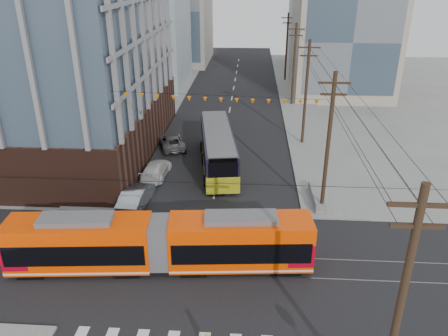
{
  "coord_description": "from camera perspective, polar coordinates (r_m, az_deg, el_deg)",
  "views": [
    {
      "loc": [
        2.87,
        -18.82,
        17.17
      ],
      "look_at": [
        1.13,
        8.32,
        4.84
      ],
      "focal_mm": 35.0,
      "sensor_mm": 36.0,
      "label": 1
    }
  ],
  "objects": [
    {
      "name": "parked_car_silver",
      "position": [
        35.3,
        -11.41,
        -3.73
      ],
      "size": [
        2.09,
        5.08,
        1.64
      ],
      "primitive_type": "imported",
      "rotation": [
        0.0,
        0.0,
        3.07
      ],
      "color": "gray",
      "rests_on": "ground"
    },
    {
      "name": "streetcar",
      "position": [
        27.63,
        -8.32,
        -9.7
      ],
      "size": [
        18.85,
        4.2,
        3.6
      ],
      "primitive_type": null,
      "rotation": [
        0.0,
        0.0,
        0.08
      ],
      "color": "#FF3F00",
      "rests_on": "ground"
    },
    {
      "name": "city_bus",
      "position": [
        41.36,
        -0.83,
        2.63
      ],
      "size": [
        4.66,
        13.24,
        3.67
      ],
      "primitive_type": null,
      "rotation": [
        0.0,
        0.0,
        0.15
      ],
      "color": "black",
      "rests_on": "ground"
    },
    {
      "name": "bg_bldg_ne_far",
      "position": [
        88.71,
        14.11,
        17.12
      ],
      "size": [
        16.0,
        16.0,
        14.0
      ],
      "primitive_type": "cube",
      "color": "#8C99A5",
      "rests_on": "ground"
    },
    {
      "name": "ground",
      "position": [
        25.63,
        -3.9,
        -17.73
      ],
      "size": [
        160.0,
        160.0,
        0.0
      ],
      "primitive_type": "plane",
      "color": "slate"
    },
    {
      "name": "bg_bldg_nw_near",
      "position": [
        74.0,
        -12.51,
        17.52
      ],
      "size": [
        18.0,
        16.0,
        18.0
      ],
      "primitive_type": "cube",
      "color": "#8C99A5",
      "rests_on": "ground"
    },
    {
      "name": "bg_bldg_ne_near",
      "position": [
        68.71,
        15.26,
        15.91
      ],
      "size": [
        14.0,
        14.0,
        16.0
      ],
      "primitive_type": "cube",
      "color": "gray",
      "rests_on": "ground"
    },
    {
      "name": "utility_pole_near",
      "position": [
        18.22,
        21.75,
        -17.54
      ],
      "size": [
        0.3,
        0.3,
        11.0
      ],
      "primitive_type": "cylinder",
      "color": "black",
      "rests_on": "ground"
    },
    {
      "name": "jersey_barrier",
      "position": [
        36.09,
        11.92,
        -3.79
      ],
      "size": [
        1.09,
        4.44,
        0.88
      ],
      "primitive_type": "cube",
      "rotation": [
        0.0,
        0.0,
        0.02
      ],
      "color": "slate",
      "rests_on": "ground"
    },
    {
      "name": "utility_pole_far",
      "position": [
        75.93,
        8.18,
        15.32
      ],
      "size": [
        0.3,
        0.3,
        11.0
      ],
      "primitive_type": "cylinder",
      "color": "black",
      "rests_on": "ground"
    },
    {
      "name": "bg_bldg_nw_far",
      "position": [
        92.65,
        -7.25,
        19.78
      ],
      "size": [
        16.0,
        18.0,
        20.0
      ],
      "primitive_type": "cube",
      "color": "gray",
      "rests_on": "ground"
    },
    {
      "name": "parked_car_white",
      "position": [
        40.02,
        -8.89,
        -0.19
      ],
      "size": [
        2.33,
        5.08,
        1.44
      ],
      "primitive_type": "imported",
      "rotation": [
        0.0,
        0.0,
        3.08
      ],
      "color": "silver",
      "rests_on": "ground"
    },
    {
      "name": "parked_car_grey",
      "position": [
        46.48,
        -6.89,
        3.49
      ],
      "size": [
        3.98,
        5.68,
        1.44
      ],
      "primitive_type": "imported",
      "rotation": [
        0.0,
        0.0,
        3.48
      ],
      "color": "#5A5A5A",
      "rests_on": "ground"
    }
  ]
}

